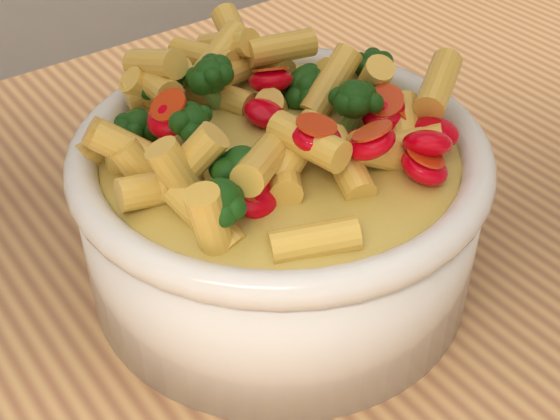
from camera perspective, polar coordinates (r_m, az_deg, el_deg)
serving_bowl at (r=0.45m, az=0.00°, el=0.12°), size 0.24×0.24×0.10m
pasta_salad at (r=0.42m, az=0.00°, el=6.85°), size 0.19×0.19×0.04m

